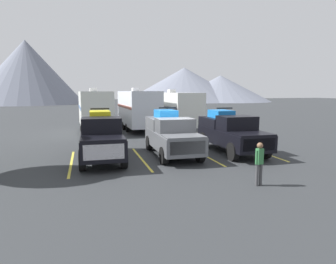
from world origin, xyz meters
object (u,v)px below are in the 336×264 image
(pickup_truck_b, at_px, (171,134))
(camper_trailer_c, at_px, (176,108))
(camper_trailer_a, at_px, (95,109))
(person_a, at_px, (259,161))
(pickup_truck_a, at_px, (101,136))
(camper_trailer_b, at_px, (138,108))
(pickup_truck_c, at_px, (230,132))

(pickup_truck_b, relative_size, camper_trailer_c, 0.59)
(pickup_truck_b, height_order, camper_trailer_c, camper_trailer_c)
(camper_trailer_a, relative_size, person_a, 5.16)
(pickup_truck_a, bearing_deg, camper_trailer_b, 70.22)
(pickup_truck_a, relative_size, camper_trailer_c, 0.64)
(pickup_truck_a, relative_size, pickup_truck_c, 1.02)
(camper_trailer_b, xyz_separation_m, camper_trailer_c, (3.45, -0.10, -0.07))
(pickup_truck_a, xyz_separation_m, camper_trailer_a, (0.03, 10.64, 0.77))
(pickup_truck_a, xyz_separation_m, person_a, (5.36, -6.04, -0.28))
(pickup_truck_c, bearing_deg, camper_trailer_a, 123.88)
(pickup_truck_a, relative_size, camper_trailer_b, 0.69)
(pickup_truck_b, height_order, pickup_truck_c, pickup_truck_b)
(pickup_truck_a, height_order, pickup_truck_b, pickup_truck_b)
(pickup_truck_b, bearing_deg, pickup_truck_c, -2.49)
(camper_trailer_a, bearing_deg, camper_trailer_b, -1.42)
(pickup_truck_c, bearing_deg, pickup_truck_a, 178.92)
(pickup_truck_a, height_order, person_a, pickup_truck_a)
(person_a, bearing_deg, camper_trailer_c, 83.49)
(pickup_truck_b, xyz_separation_m, person_a, (1.61, -6.06, -0.24))
(pickup_truck_c, bearing_deg, pickup_truck_b, 177.51)
(camper_trailer_b, bearing_deg, camper_trailer_c, -1.67)
(pickup_truck_b, height_order, person_a, pickup_truck_b)
(pickup_truck_a, relative_size, pickup_truck_b, 1.08)
(pickup_truck_b, distance_m, camper_trailer_b, 10.56)
(pickup_truck_b, distance_m, camper_trailer_c, 11.03)
(pickup_truck_c, xyz_separation_m, camper_trailer_b, (-3.47, 10.68, 0.83))
(camper_trailer_c, bearing_deg, camper_trailer_a, 178.46)
(pickup_truck_b, xyz_separation_m, camper_trailer_a, (-3.72, 10.62, 0.82))
(pickup_truck_a, distance_m, camper_trailer_a, 10.67)
(pickup_truck_b, bearing_deg, pickup_truck_a, -179.77)
(camper_trailer_a, xyz_separation_m, camper_trailer_b, (3.76, -0.09, 0.01))
(pickup_truck_b, xyz_separation_m, camper_trailer_c, (3.49, 10.43, 0.76))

